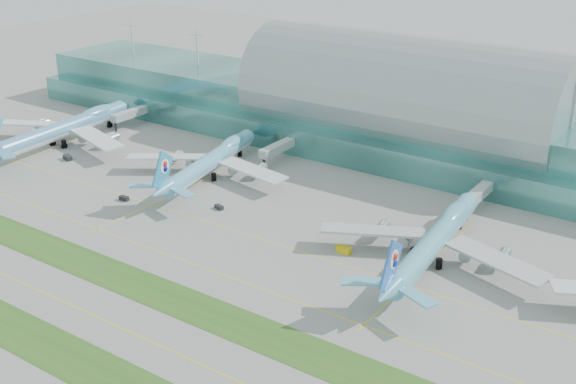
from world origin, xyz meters
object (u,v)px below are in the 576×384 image
Objects in this scene: airliner_a at (65,127)px; airliner_b at (212,160)px; terminal at (401,115)px; airliner_c at (435,239)px.

airliner_a is 1.14× the size of airliner_b.
terminal reaches higher than airliner_a.
airliner_a is (-110.73, -64.84, -7.60)m from terminal.
airliner_b is (-42.05, -58.97, -8.35)m from terminal.
airliner_b is (68.68, 5.87, -0.75)m from airliner_a.
terminal is at bearing 42.82° from airliner_b.
airliner_c is (46.34, -72.29, -8.16)m from terminal.
airliner_b is 0.96× the size of airliner_c.
terminal reaches higher than airliner_b.
terminal is at bearing 25.39° from airliner_a.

